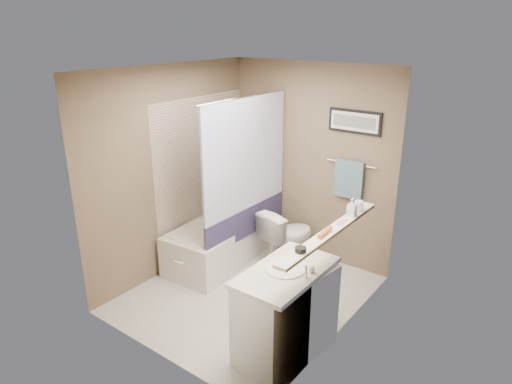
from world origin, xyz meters
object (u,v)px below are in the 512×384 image
Objects in this scene: glass_jar at (359,206)px; bathtub at (221,241)px; toilet at (288,236)px; candle_bowl_near at (301,250)px; soap_bottle at (352,207)px; hair_brush_front at (325,232)px; vanity at (286,315)px.

bathtub is at bearing 178.79° from glass_jar.
candle_bowl_near is (1.08, -1.51, 0.78)m from toilet.
candle_bowl_near is 0.90m from soap_bottle.
soap_bottle is (0.00, 0.51, 0.06)m from hair_brush_front.
toilet is 1.50m from soap_bottle.
bathtub is 16.67× the size of candle_bowl_near.
toilet is at bearing 26.14° from bathtub.
toilet is 7.19× the size of glass_jar.
vanity is 1.14m from soap_bottle.
vanity is at bearing -122.68° from hair_brush_front.
candle_bowl_near is (1.79, -1.08, 0.89)m from bathtub.
vanity is 10.00× the size of candle_bowl_near.
toilet is 1.73m from hair_brush_front.
soap_bottle is (0.19, 0.80, 0.80)m from vanity.
glass_jar is at bearing 90.00° from candle_bowl_near.
glass_jar is at bearing 90.00° from hair_brush_front.
glass_jar is at bearing 170.31° from toilet.
soap_bottle reaches higher than candle_bowl_near.
candle_bowl_near is (0.19, -0.10, 0.73)m from vanity.
vanity is at bearing -103.09° from soap_bottle.
toilet is 3.27× the size of hair_brush_front.
candle_bowl_near is 0.41× the size of hair_brush_front.
glass_jar is (1.79, -0.04, 0.92)m from bathtub.
candle_bowl_near is 0.39m from hair_brush_front.
soap_bottle is at bearing 90.00° from candle_bowl_near.
soap_bottle is at bearing -10.60° from bathtub.
toilet is (0.71, 0.42, 0.11)m from bathtub.
glass_jar reaches higher than toilet.
glass_jar reaches higher than candle_bowl_near.
bathtub is 1.88m from vanity.
vanity is at bearing 135.90° from toilet.
toilet is 7.99× the size of candle_bowl_near.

